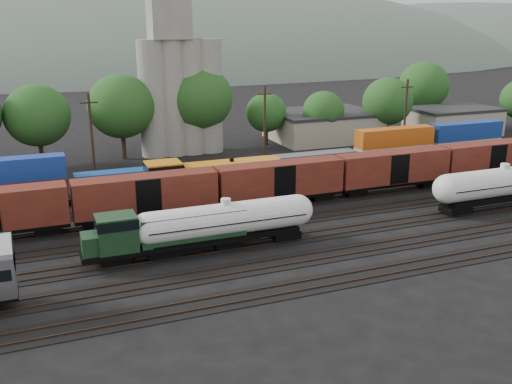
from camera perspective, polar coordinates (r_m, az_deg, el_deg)
name	(u,v)px	position (r m, az deg, el deg)	size (l,w,h in m)	color
ground	(239,227)	(59.60, -1.74, -3.56)	(600.00, 600.00, 0.00)	black
tracks	(239,227)	(59.58, -1.74, -3.52)	(180.00, 33.20, 0.20)	black
green_locomotive	(162,233)	(51.91, -9.37, -4.03)	(16.18, 2.86, 4.28)	black
tank_car_a	(226,221)	(53.28, -3.01, -2.93)	(17.74, 3.18, 4.65)	silver
tank_car_b	(503,184)	(70.66, 23.45, 0.78)	(18.84, 3.37, 4.94)	silver
orange_locomotive	(205,179)	(67.64, -5.11, 1.35)	(19.73, 3.29, 4.93)	black
boxcar_string	(70,203)	(60.28, -18.11, -1.04)	(122.80, 2.90, 4.20)	black
container_wall	(68,181)	(70.02, -18.29, 1.03)	(160.00, 2.60, 5.80)	black
grain_silo	(180,83)	(91.83, -7.65, 10.71)	(13.40, 5.00, 29.00)	gray
industrial_sheds	(203,137)	(93.27, -5.33, 5.47)	(119.38, 17.26, 5.10)	#9E937F
tree_band	(138,108)	(91.04, -11.76, 8.18)	(165.85, 21.84, 13.84)	black
utility_poles	(183,132)	(78.31, -7.31, 5.96)	(122.20, 0.36, 12.00)	black
distant_hills	(116,101)	(318.21, -13.85, 8.81)	(860.00, 286.00, 130.00)	#59665B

